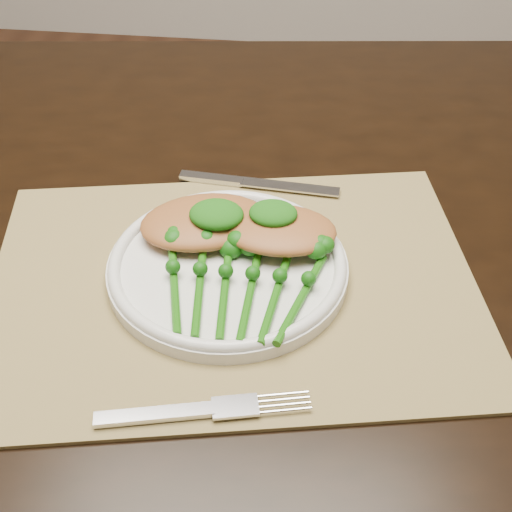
# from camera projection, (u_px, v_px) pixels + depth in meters

# --- Properties ---
(floor) EXTENTS (4.00, 4.00, 0.00)m
(floor) POSITION_uv_depth(u_px,v_px,m) (177.00, 479.00, 1.38)
(floor) COLOR #58331E
(floor) RESTS_ON ground
(dining_table) EXTENTS (1.70, 1.08, 0.75)m
(dining_table) POSITION_uv_depth(u_px,v_px,m) (211.00, 415.00, 1.04)
(dining_table) COLOR black
(dining_table) RESTS_ON ground
(placemat) EXTENTS (0.54, 0.44, 0.00)m
(placemat) POSITION_uv_depth(u_px,v_px,m) (234.00, 284.00, 0.71)
(placemat) COLOR olive
(placemat) RESTS_ON dining_table
(dinner_plate) EXTENTS (0.24, 0.24, 0.02)m
(dinner_plate) POSITION_uv_depth(u_px,v_px,m) (228.00, 266.00, 0.71)
(dinner_plate) COLOR silver
(dinner_plate) RESTS_ON placemat
(knife) EXTENTS (0.19, 0.03, 0.01)m
(knife) POSITION_uv_depth(u_px,v_px,m) (243.00, 182.00, 0.83)
(knife) COLOR silver
(knife) RESTS_ON placemat
(fork) EXTENTS (0.18, 0.06, 0.01)m
(fork) POSITION_uv_depth(u_px,v_px,m) (218.00, 409.00, 0.58)
(fork) COLOR silver
(fork) RESTS_ON placemat
(chicken_fillet_left) EXTENTS (0.16, 0.13, 0.03)m
(chicken_fillet_left) POSITION_uv_depth(u_px,v_px,m) (204.00, 222.00, 0.73)
(chicken_fillet_left) COLOR #A76430
(chicken_fillet_left) RESTS_ON dinner_plate
(chicken_fillet_right) EXTENTS (0.12, 0.08, 0.02)m
(chicken_fillet_right) POSITION_uv_depth(u_px,v_px,m) (279.00, 230.00, 0.72)
(chicken_fillet_right) COLOR #A76430
(chicken_fillet_right) RESTS_ON dinner_plate
(pesto_dollop_left) EXTENTS (0.06, 0.05, 0.02)m
(pesto_dollop_left) POSITION_uv_depth(u_px,v_px,m) (216.00, 214.00, 0.72)
(pesto_dollop_left) COLOR #0E460A
(pesto_dollop_left) RESTS_ON chicken_fillet_left
(pesto_dollop_right) EXTENTS (0.05, 0.04, 0.02)m
(pesto_dollop_right) POSITION_uv_depth(u_px,v_px,m) (273.00, 213.00, 0.71)
(pesto_dollop_right) COLOR #0E460A
(pesto_dollop_right) RESTS_ON chicken_fillet_right
(broccolini_bundle) EXTENTS (0.14, 0.16, 0.04)m
(broccolini_bundle) POSITION_uv_depth(u_px,v_px,m) (237.00, 292.00, 0.67)
(broccolini_bundle) COLOR #18570B
(broccolini_bundle) RESTS_ON dinner_plate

